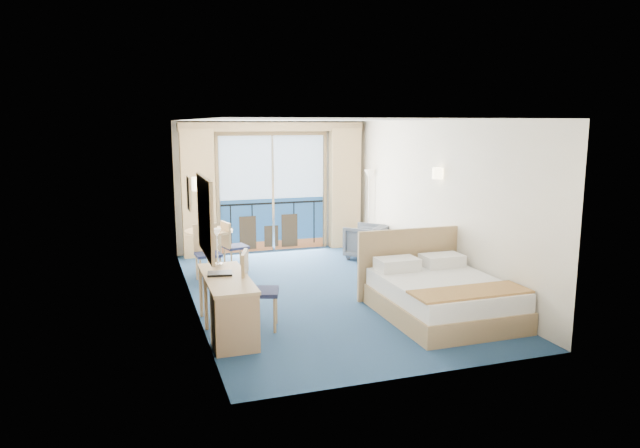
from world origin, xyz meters
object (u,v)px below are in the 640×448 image
Objects in this scene: desk_chair at (254,285)px; round_table at (209,240)px; nightstand at (427,268)px; armchair at (367,242)px; table_chair_a at (232,243)px; table_chair_b at (207,249)px; desk at (233,312)px; bed at (440,295)px; floor_lamp at (369,190)px.

desk_chair reaches higher than round_table.
nightstand is 2.14m from armchair.
table_chair_a is (-2.70, -0.13, 0.18)m from armchair.
table_chair_b is at bearing 119.66° from table_chair_a.
desk_chair reaches higher than desk.
floor_lamp is at bearing 80.66° from bed.
table_chair_b reaches higher than table_chair_a.
nightstand is at bearing -32.54° from round_table.
armchair is (-0.18, 2.14, 0.04)m from nightstand.
desk_chair is (-3.10, -1.04, 0.28)m from nightstand.
bed is 2.59m from desk_chair.
desk_chair is (-2.92, -3.18, 0.24)m from armchair.
table_chair_b is (0.08, 3.05, 0.13)m from desk.
nightstand is at bearing 68.08° from bed.
desk is (-3.47, -1.51, 0.11)m from nightstand.
armchair is at bearing -116.01° from floor_lamp.
table_chair_a is at bearing -39.79° from armchair.
nightstand is (0.55, 1.37, 0.00)m from bed.
floor_lamp reaches higher than armchair.
floor_lamp is 3.20m from table_chair_a.
armchair is 4.91m from desk.
desk_chair is 1.07× the size of table_chair_b.
desk_chair is at bearing -87.91° from table_chair_b.
table_chair_b is at bearing -160.60° from floor_lamp.
desk is 3.61m from round_table.
bed is 1.47m from nightstand.
round_table is (-2.72, 3.45, 0.28)m from bed.
desk_chair is at bearing -161.43° from nightstand.
armchair is 3.10m from round_table.
round_table reaches higher than armchair.
floor_lamp is 3.80m from table_chair_b.
floor_lamp reaches higher than desk.
bed is 1.97× the size of desk_chair.
round_table is at bearing 128.24° from bed.
table_chair_b reaches higher than armchair.
armchair is 0.87× the size of round_table.
floor_lamp is at bearing 87.30° from nightstand.
nightstand is 3.79m from desk.
table_chair_a is at bearing -165.81° from floor_lamp.
table_chair_b is at bearing 22.81° from desk_chair.
table_chair_a is 0.95× the size of table_chair_b.
table_chair_a is (-3.01, -0.76, -0.78)m from floor_lamp.
bed is 1.19× the size of floor_lamp.
desk is at bearing 158.96° from desk_chair.
bed is 3.36× the size of nightstand.
armchair is 2.71m from table_chair_a.
nightstand is at bearing 52.32° from armchair.
desk_chair is (-3.23, -3.81, -0.71)m from floor_lamp.
desk_chair is at bearing 172.77° from bed.
round_table is (-0.17, 3.13, -0.00)m from desk_chair.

